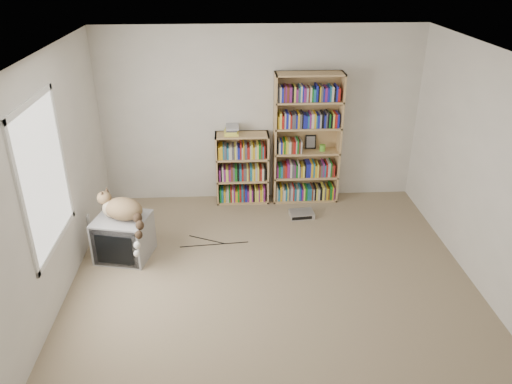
{
  "coord_description": "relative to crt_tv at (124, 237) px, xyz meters",
  "views": [
    {
      "loc": [
        -0.44,
        -4.29,
        3.37
      ],
      "look_at": [
        -0.15,
        1.0,
        0.79
      ],
      "focal_mm": 35.0,
      "sensor_mm": 36.0,
      "label": 1
    }
  ],
  "objects": [
    {
      "name": "floor",
      "position": [
        1.74,
        -0.93,
        -0.26
      ],
      "size": [
        4.5,
        5.0,
        0.01
      ],
      "primitive_type": "cube",
      "color": "gray",
      "rests_on": "ground"
    },
    {
      "name": "wall_back",
      "position": [
        1.74,
        1.57,
        0.99
      ],
      "size": [
        4.5,
        0.02,
        2.5
      ],
      "primitive_type": "cube",
      "color": "beige",
      "rests_on": "floor"
    },
    {
      "name": "wall_left",
      "position": [
        -0.51,
        -0.93,
        0.99
      ],
      "size": [
        0.02,
        5.0,
        2.5
      ],
      "primitive_type": "cube",
      "color": "beige",
      "rests_on": "floor"
    },
    {
      "name": "wall_right",
      "position": [
        3.99,
        -0.93,
        0.99
      ],
      "size": [
        0.02,
        5.0,
        2.5
      ],
      "primitive_type": "cube",
      "color": "beige",
      "rests_on": "floor"
    },
    {
      "name": "ceiling",
      "position": [
        1.74,
        -0.93,
        2.24
      ],
      "size": [
        4.5,
        5.0,
        0.02
      ],
      "primitive_type": "cube",
      "color": "white",
      "rests_on": "wall_back"
    },
    {
      "name": "window",
      "position": [
        -0.5,
        -0.73,
        1.14
      ],
      "size": [
        0.02,
        1.22,
        1.52
      ],
      "primitive_type": "cube",
      "color": "white",
      "rests_on": "wall_left"
    },
    {
      "name": "crt_tv",
      "position": [
        0.0,
        0.0,
        0.0
      ],
      "size": [
        0.71,
        0.66,
        0.53
      ],
      "rotation": [
        0.0,
        0.0,
        -0.22
      ],
      "color": "#99999C",
      "rests_on": "floor"
    },
    {
      "name": "cat",
      "position": [
        0.07,
        -0.08,
        0.36
      ],
      "size": [
        0.65,
        0.7,
        0.57
      ],
      "rotation": [
        0.0,
        0.0,
        -0.36
      ],
      "color": "#3C2A18",
      "rests_on": "crt_tv"
    },
    {
      "name": "bookcase_tall",
      "position": [
        2.39,
        1.43,
        0.63
      ],
      "size": [
        0.94,
        0.3,
        1.89
      ],
      "color": "tan",
      "rests_on": "floor"
    },
    {
      "name": "bookcase_short",
      "position": [
        1.47,
        1.43,
        0.22
      ],
      "size": [
        0.76,
        0.3,
        1.04
      ],
      "color": "tan",
      "rests_on": "floor"
    },
    {
      "name": "book_stack",
      "position": [
        1.34,
        1.43,
        0.84
      ],
      "size": [
        0.2,
        0.27,
        0.11
      ],
      "primitive_type": "cube",
      "color": "#AD1A17",
      "rests_on": "bookcase_short"
    },
    {
      "name": "green_mug",
      "position": [
        2.62,
        1.41,
        0.55
      ],
      "size": [
        0.08,
        0.08,
        0.09
      ],
      "primitive_type": "cylinder",
      "color": "#5EAD31",
      "rests_on": "bookcase_tall"
    },
    {
      "name": "framed_print",
      "position": [
        2.46,
        1.51,
        0.61
      ],
      "size": [
        0.15,
        0.05,
        0.2
      ],
      "primitive_type": "cube",
      "rotation": [
        -0.17,
        0.0,
        0.0
      ],
      "color": "black",
      "rests_on": "bookcase_tall"
    },
    {
      "name": "dvd_player",
      "position": [
        2.28,
        0.86,
        -0.22
      ],
      "size": [
        0.35,
        0.27,
        0.08
      ],
      "primitive_type": "cube",
      "rotation": [
        0.0,
        0.0,
        0.09
      ],
      "color": "silver",
      "rests_on": "floor"
    },
    {
      "name": "wall_outlet",
      "position": [
        -0.5,
        0.34,
        0.06
      ],
      "size": [
        0.01,
        0.08,
        0.13
      ],
      "primitive_type": "cube",
      "color": "silver",
      "rests_on": "wall_left"
    },
    {
      "name": "floor_cables",
      "position": [
        1.55,
        0.45,
        -0.26
      ],
      "size": [
        1.2,
        0.7,
        0.01
      ],
      "primitive_type": null,
      "color": "black",
      "rests_on": "floor"
    }
  ]
}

